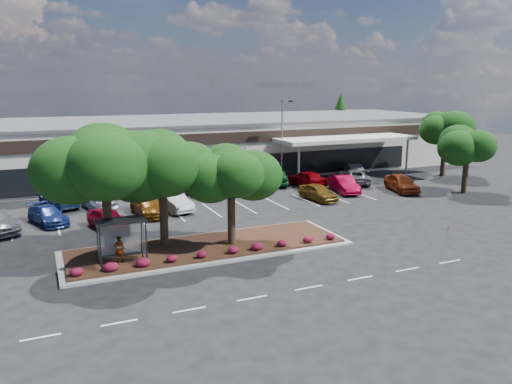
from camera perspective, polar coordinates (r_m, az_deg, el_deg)
name	(u,v)px	position (r m, az deg, el deg)	size (l,w,h in m)	color
ground	(263,265)	(29.34, 0.77, -8.33)	(160.00, 160.00, 0.00)	black
retail_store	(143,146)	(60.42, -12.75, 5.10)	(80.40, 25.20, 6.25)	silver
landscape_island	(208,247)	(32.13, -5.50, -6.31)	(18.00, 6.00, 0.26)	#A0A19B
lane_markings	(205,221)	(38.56, -5.91, -3.34)	(33.12, 20.06, 0.01)	silver
shrub_row	(219,251)	(30.12, -4.23, -6.78)	(17.00, 0.80, 0.50)	maroon
bus_shelter	(121,229)	(29.31, -15.20, -4.05)	(2.75, 1.55, 2.59)	black
island_tree_west	(106,191)	(30.29, -16.79, 0.08)	(7.20, 7.20, 7.89)	#16370D
island_tree_mid	(163,189)	(31.61, -10.63, 0.36)	(6.60, 6.60, 7.32)	#16370D
island_tree_east	(231,194)	(31.44, -2.86, -0.27)	(5.80, 5.80, 6.50)	#16370D
tree_east_near	(466,160)	(51.74, 22.91, 3.41)	(5.60, 5.60, 6.51)	#16370D
tree_east_far	(445,143)	(60.77, 20.75, 5.27)	(6.40, 6.40, 7.62)	#16370D
conifer_north_east	(340,121)	(82.82, 9.58, 8.00)	(3.96, 3.96, 9.00)	#16370D
person_waiting	(119,249)	(29.73, -15.36, -6.35)	(0.58, 0.38, 1.59)	#594C47
light_pole	(283,147)	(52.83, 3.07, 5.20)	(1.43, 0.59, 8.82)	#A0A19B
survey_stake	(447,232)	(35.64, 21.03, -4.29)	(0.08, 0.14, 1.06)	#96804E
car_1	(48,215)	(40.68, -22.70, -2.45)	(1.88, 4.62, 1.34)	navy
car_2	(108,219)	(37.58, -16.59, -3.00)	(1.83, 4.54, 1.55)	maroon
car_3	(148,206)	(40.99, -12.21, -1.59)	(2.03, 4.99, 1.45)	#61360A
car_4	(173,201)	(42.03, -9.49, -1.03)	(1.70, 4.87, 1.60)	silver
car_6	(318,192)	(45.50, 7.11, -0.02)	(1.76, 4.37, 1.49)	brown
car_7	(344,184)	(49.14, 9.99, 0.87)	(1.70, 4.89, 1.61)	maroon
car_8	(402,183)	(50.89, 16.30, 1.01)	(2.03, 5.04, 1.72)	maroon
car_9	(59,198)	(45.91, -21.58, -0.64)	(2.18, 5.37, 1.56)	navy
car_10	(99,200)	(43.76, -17.53, -0.87)	(1.96, 4.87, 1.66)	#ADB0BA
car_11	(136,188)	(48.22, -13.53, 0.43)	(2.11, 5.19, 1.51)	black
car_12	(184,183)	(49.55, -8.19, 0.99)	(2.18, 5.36, 1.56)	silver
car_13	(208,187)	(47.71, -5.48, 0.57)	(2.04, 5.01, 1.45)	#23531C
car_14	(277,177)	(52.27, 2.45, 1.77)	(2.01, 5.00, 1.70)	#185425
car_15	(306,178)	(51.56, 5.78, 1.56)	(1.98, 4.92, 1.68)	#90030B
car_16	(353,176)	(53.74, 11.00, 1.76)	(2.57, 5.58, 1.55)	slate
car_17	(353,169)	(58.51, 11.01, 2.55)	(1.53, 4.40, 1.45)	#4D4E53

